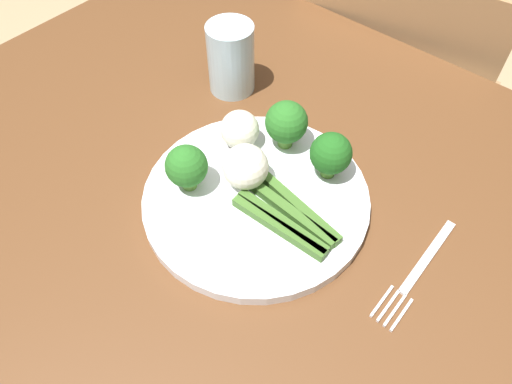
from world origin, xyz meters
The scene contains 11 objects.
dining_table centered at (0.00, 0.00, 0.65)m, with size 1.17×0.86×0.77m.
chair centered at (0.13, -0.57, 0.50)m, with size 0.45×0.45×0.87m.
plate centered at (0.05, -0.02, 0.78)m, with size 0.28×0.28×0.01m, color white.
asparagus_bundle centered at (-0.01, -0.01, 0.79)m, with size 0.13×0.06×0.01m.
broccoli_back centered at (0.00, -0.10, 0.82)m, with size 0.05×0.05×0.06m.
broccoli_outer_edge centered at (0.07, -0.10, 0.83)m, with size 0.06×0.06×0.07m.
broccoli_back_right centered at (0.12, 0.03, 0.82)m, with size 0.05×0.05×0.06m.
cauliflower_near_fork centered at (0.12, -0.07, 0.81)m, with size 0.05×0.05×0.05m, color silver.
cauliflower_right centered at (0.07, -0.02, 0.82)m, with size 0.06×0.06×0.06m, color white.
fork centered at (-0.15, -0.06, 0.77)m, with size 0.03×0.17×0.00m.
water_glass centered at (0.22, -0.16, 0.82)m, with size 0.07×0.07×0.10m, color silver.
Camera 1 is at (-0.19, 0.26, 1.25)m, focal length 33.80 mm.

